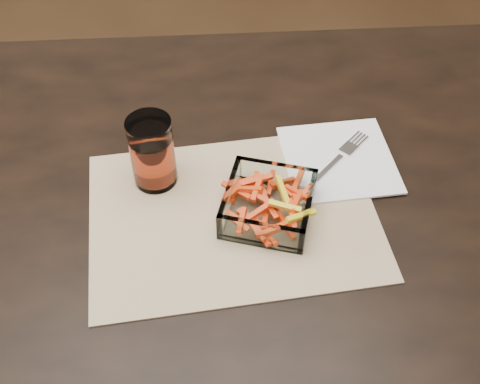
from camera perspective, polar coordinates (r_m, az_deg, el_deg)
The scene contains 6 objects.
dining_table at distance 1.06m, azimuth -6.94°, elevation -3.32°, with size 1.60×0.90×0.75m.
placemat at distance 0.95m, azimuth -0.65°, elevation -2.17°, with size 0.45×0.33×0.00m, color tan.
glass_bowl at distance 0.94m, azimuth 2.71°, elevation -1.28°, with size 0.17×0.17×0.05m.
tumbler at distance 0.97m, azimuth -8.30°, elevation 3.58°, with size 0.07×0.07×0.13m.
napkin at distance 1.04m, azimuth 9.33°, elevation 3.07°, with size 0.18×0.18×0.00m, color white.
fork at distance 1.04m, azimuth 9.28°, elevation 3.14°, with size 0.13×0.14×0.00m.
Camera 1 is at (0.09, -0.65, 1.49)m, focal length 45.00 mm.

